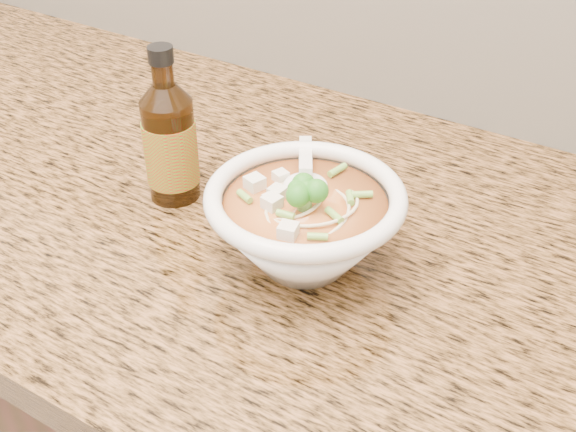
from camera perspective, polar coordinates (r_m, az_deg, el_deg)
The scene contains 4 objects.
cabinet at distance 1.23m, azimuth -7.34°, elevation -15.21°, with size 4.00×0.65×0.86m, color #362110.
counter_slab at distance 0.93m, azimuth -9.41°, elevation 2.69°, with size 4.00×0.68×0.04m, color brown.
soup_bowl at distance 0.72m, azimuth 1.34°, elevation -0.78°, with size 0.20×0.21×0.11m.
hot_sauce_bottle at distance 0.83m, azimuth -9.30°, elevation 5.70°, with size 0.07×0.07×0.18m.
Camera 1 is at (0.53, 1.10, 1.38)m, focal length 45.00 mm.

